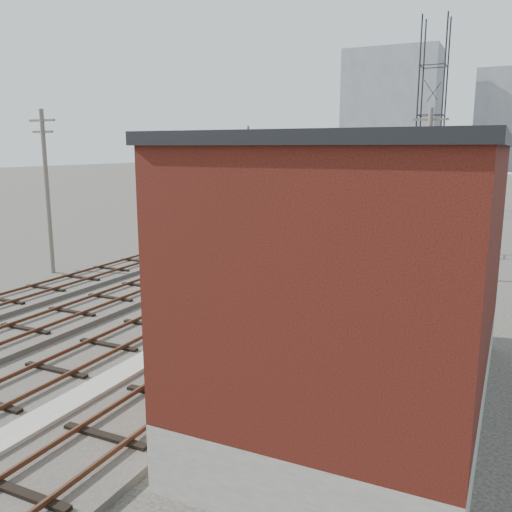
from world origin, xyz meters
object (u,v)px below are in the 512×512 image
Objects in this scene: car_red at (221,223)px; car_silver at (267,208)px; site_trailer at (326,208)px; car_grey at (247,204)px; signal_mast at (218,320)px; switch_stand at (317,239)px.

car_silver is at bearing 30.82° from car_red.
site_trailer reaches higher than car_grey.
car_grey is (-11.61, 6.85, -0.70)m from site_trailer.
site_trailer is 13.50m from car_grey.
site_trailer is at bearing -15.52° from car_red.
car_grey is at bearing 136.40° from site_trailer.
car_silver is (-16.22, 39.11, -1.55)m from signal_mast.
switch_stand is 0.32× the size of car_silver.
car_red is at bearing 148.82° from switch_stand.
switch_stand is at bearing -117.94° from car_grey.
car_grey is at bearing 71.51° from car_silver.
signal_mast reaches higher than car_grey.
site_trailer is (-3.43, 12.23, 0.77)m from switch_stand.
car_silver is at bearing -105.47° from car_grey.
switch_stand is at bearing -124.27° from car_silver.
signal_mast reaches higher than car_silver.
site_trailer is at bearing 99.01° from switch_stand.
signal_mast reaches higher than site_trailer.
car_grey is at bearing 115.50° from signal_mast.
signal_mast reaches higher than switch_stand.
car_grey is at bearing 121.60° from switch_stand.
car_red is (-15.61, 28.06, -1.68)m from signal_mast.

